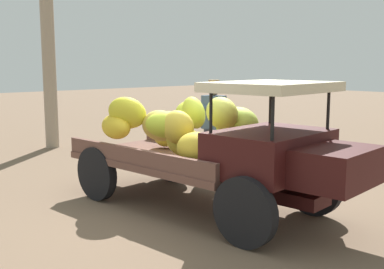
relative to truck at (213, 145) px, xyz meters
name	(u,v)px	position (x,y,z in m)	size (l,w,h in m)	color
ground_plane	(205,210)	(-0.09, -0.06, -0.95)	(60.00, 60.00, 0.00)	brown
truck	(213,145)	(0.00, 0.00, 0.00)	(4.55, 2.05, 1.85)	#361110
farmer	(213,122)	(-1.47, 1.47, 0.08)	(0.52, 0.49, 1.79)	#4C5269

